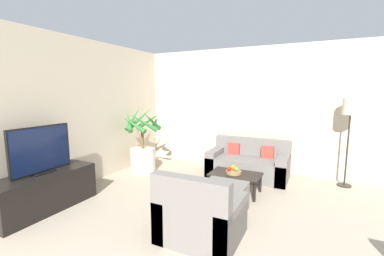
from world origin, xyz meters
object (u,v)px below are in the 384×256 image
object	(u,v)px
sofa_loveseat	(248,164)
armchair	(200,217)
coffee_table	(235,176)
potted_palm	(143,150)
apple_green	(237,169)
fruit_bowl	(234,172)
floor_lamp	(350,113)
apple_red	(229,169)
ottoman	(224,198)
television	(41,150)
tv_console	(44,191)
orange_fruit	(233,167)

from	to	relation	value
sofa_loveseat	armchair	size ratio (longest dim) A/B	1.73
coffee_table	potted_palm	bearing A→B (deg)	173.08
apple_green	potted_palm	bearing A→B (deg)	172.76
sofa_loveseat	coffee_table	world-z (taller)	sofa_loveseat
sofa_loveseat	fruit_bowl	size ratio (longest dim) A/B	5.96
floor_lamp	apple_red	world-z (taller)	floor_lamp
ottoman	floor_lamp	bearing A→B (deg)	49.52
television	potted_palm	world-z (taller)	potted_palm
tv_console	floor_lamp	xyz separation A→B (m)	(4.08, 3.08, 1.08)
television	potted_palm	xyz separation A→B (m)	(0.19, 2.14, -0.43)
apple_red	armchair	size ratio (longest dim) A/B	0.08
fruit_bowl	tv_console	bearing A→B (deg)	-141.27
floor_lamp	coffee_table	distance (m)	2.36
tv_console	armchair	distance (m)	2.41
ottoman	armchair	bearing A→B (deg)	-91.71
coffee_table	armchair	distance (m)	1.55
sofa_loveseat	coffee_table	xyz separation A→B (m)	(0.02, -0.95, 0.03)
coffee_table	apple_green	bearing A→B (deg)	-33.78
apple_red	ottoman	xyz separation A→B (m)	(0.16, -0.69, -0.22)
orange_fruit	fruit_bowl	bearing A→B (deg)	-63.90
television	coffee_table	size ratio (longest dim) A/B	1.05
fruit_bowl	potted_palm	bearing A→B (deg)	172.68
potted_palm	orange_fruit	world-z (taller)	potted_palm
potted_palm	sofa_loveseat	size ratio (longest dim) A/B	0.90
apple_green	armchair	distance (m)	1.54
potted_palm	orange_fruit	bearing A→B (deg)	-6.14
sofa_loveseat	armchair	world-z (taller)	armchair
potted_palm	coffee_table	size ratio (longest dim) A/B	1.66
sofa_loveseat	apple_green	distance (m)	0.98
fruit_bowl	apple_red	bearing A→B (deg)	-141.38
coffee_table	apple_green	xyz separation A→B (m)	(0.02, -0.01, 0.13)
sofa_loveseat	apple_red	xyz separation A→B (m)	(-0.08, -1.02, 0.17)
fruit_bowl	apple_green	bearing A→B (deg)	-3.89
orange_fruit	ottoman	bearing A→B (deg)	-81.74
coffee_table	orange_fruit	xyz separation A→B (m)	(-0.05, 0.04, 0.14)
fruit_bowl	orange_fruit	size ratio (longest dim) A/B	2.95
television	coffee_table	world-z (taller)	television
fruit_bowl	apple_red	xyz separation A→B (m)	(-0.07, -0.05, 0.06)
floor_lamp	apple_red	distance (m)	2.41
fruit_bowl	orange_fruit	distance (m)	0.09
television	orange_fruit	size ratio (longest dim) A/B	10.00
apple_red	sofa_loveseat	bearing A→B (deg)	85.48
floor_lamp	ottoman	size ratio (longest dim) A/B	2.67
tv_console	coffee_table	xyz separation A→B (m)	(2.35, 1.87, 0.02)
potted_palm	sofa_loveseat	distance (m)	2.26
sofa_loveseat	apple_green	world-z (taller)	sofa_loveseat
apple_red	apple_green	xyz separation A→B (m)	(0.12, 0.05, -0.00)
fruit_bowl	apple_green	world-z (taller)	apple_green
fruit_bowl	armchair	world-z (taller)	armchair
potted_palm	fruit_bowl	distance (m)	2.15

